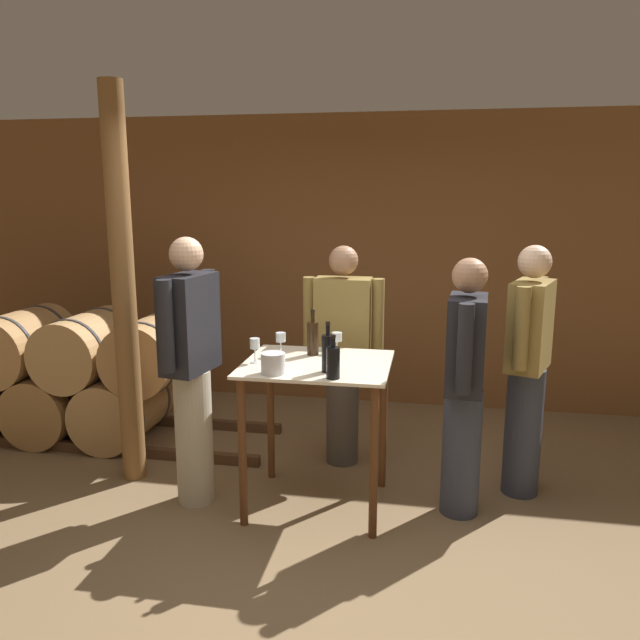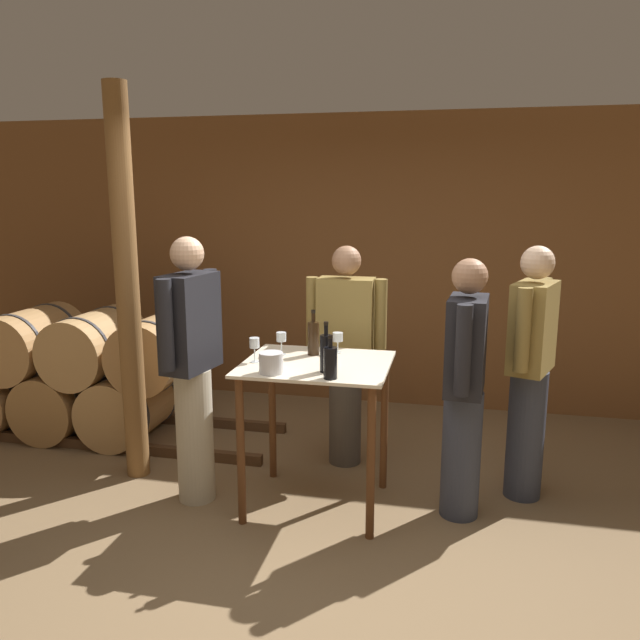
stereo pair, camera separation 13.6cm
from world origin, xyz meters
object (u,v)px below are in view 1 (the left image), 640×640
Objects in this scene: wine_bottle_far_left at (313,337)px; wine_bottle_center at (333,362)px; wine_glass_near_center at (281,338)px; wine_glass_near_right at (337,338)px; wine_glass_near_left at (255,345)px; person_host at (465,383)px; ice_bucket at (273,363)px; person_visitor_bearded at (191,366)px; person_visitor_near_door at (527,366)px; wooden_post at (124,290)px; person_visitor_with_scarf at (343,351)px; wine_bottle_left at (328,352)px.

wine_bottle_far_left reaches higher than wine_bottle_center.
wine_glass_near_center is 0.37m from wine_glass_near_right.
wine_glass_near_left is (-0.53, 0.24, 0.02)m from wine_bottle_center.
person_host is at bearing -6.66° from wine_bottle_far_left.
person_visitor_bearded reaches higher than ice_bucket.
person_visitor_near_door is at bearing 9.64° from wine_bottle_far_left.
person_host is at bearing 17.47° from ice_bucket.
wooden_post is 9.08× the size of wine_bottle_far_left.
wooden_post is at bearing -175.78° from wine_glass_near_right.
wooden_post is 2.73m from person_visitor_near_door.
wine_glass_near_center is at bearing 97.81° from ice_bucket.
person_visitor_with_scarf is (1.42, 0.52, -0.49)m from wooden_post.
wine_bottle_left is at bearing 112.46° from wine_bottle_center.
wine_bottle_center is 0.36m from ice_bucket.
wooden_post reaches higher than person_host.
wine_glass_near_center reaches higher than wine_glass_near_right.
ice_bucket is (-0.15, -0.46, -0.05)m from wine_bottle_far_left.
person_host is at bearing -3.45° from wine_glass_near_center.
wooden_post reaches higher than person_visitor_with_scarf.
person_visitor_bearded is (-0.86, -0.78, 0.06)m from person_visitor_with_scarf.
wine_glass_near_right is 0.95× the size of ice_bucket.
wine_bottle_left is 0.17× the size of person_visitor_bearded.
ice_bucket is at bearing -105.58° from person_visitor_with_scarf.
wooden_post is 1.28m from ice_bucket.
wooden_post is 17.36× the size of wine_glass_near_left.
person_visitor_with_scarf is (0.44, 0.76, -0.21)m from wine_glass_near_left.
wine_bottle_center is at bearing -84.94° from person_visitor_with_scarf.
wine_bottle_center is at bearing -47.22° from wine_glass_near_center.
wine_bottle_far_left is 0.57m from person_visitor_with_scarf.
wine_bottle_left is (0.16, -0.37, 0.00)m from wine_bottle_far_left.
person_host reaches higher than wine_glass_near_left.
wine_glass_near_center is at bearing -120.82° from person_visitor_with_scarf.
wine_bottle_center is 1.03m from person_visitor_with_scarf.
wine_bottle_left is 2.24× the size of wine_glass_near_right.
wine_glass_near_left is at bearing -173.79° from person_host.
wine_glass_near_left is 0.09× the size of person_visitor_bearded.
person_visitor_bearded is at bearing 173.77° from wine_bottle_left.
wine_bottle_left is 0.91m from person_visitor_bearded.
ice_bucket is 0.08× the size of person_visitor_bearded.
ice_bucket is at bearing -82.19° from wine_glass_near_center.
person_host is at bearing -2.45° from wooden_post.
ice_bucket is at bearing -18.29° from person_visitor_bearded.
wooden_post reaches higher than person_visitor_bearded.
person_visitor_near_door is (1.17, 0.73, -0.17)m from wine_bottle_center.
wine_bottle_center is at bearing -17.54° from wooden_post.
wine_glass_near_right is (-0.07, 0.58, 0.00)m from wine_bottle_center.
wine_bottle_center is 0.16× the size of person_host.
person_visitor_bearded is (-1.70, -0.16, 0.06)m from person_host.
person_visitor_with_scarf is at bearing 95.06° from wine_bottle_center.
person_visitor_with_scarf is (-0.84, 0.62, 0.00)m from person_host.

